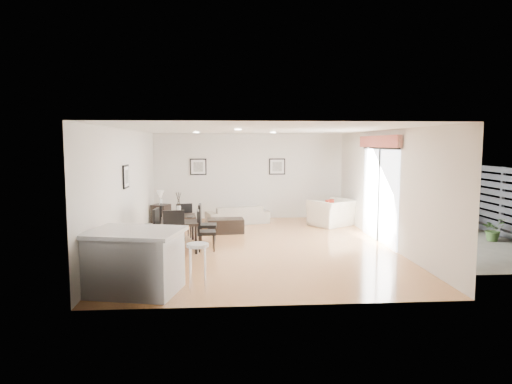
{
  "coord_description": "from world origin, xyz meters",
  "views": [
    {
      "loc": [
        -0.8,
        -10.48,
        2.38
      ],
      "look_at": [
        -0.03,
        0.4,
        1.22
      ],
      "focal_mm": 32.0,
      "sensor_mm": 36.0,
      "label": 1
    }
  ],
  "objects": [
    {
      "name": "wall_right",
      "position": [
        3.0,
        0.0,
        1.35
      ],
      "size": [
        0.04,
        8.0,
        2.7
      ],
      "primitive_type": "cube",
      "color": "silver",
      "rests_on": "ground"
    },
    {
      "name": "wall_back",
      "position": [
        0.0,
        4.0,
        1.35
      ],
      "size": [
        6.0,
        0.04,
        2.7
      ],
      "primitive_type": "cube",
      "color": "silver",
      "rests_on": "ground"
    },
    {
      "name": "side_table",
      "position": [
        -2.66,
        2.96,
        0.3
      ],
      "size": [
        0.58,
        0.58,
        0.6
      ],
      "primitive_type": "cube",
      "rotation": [
        0.0,
        0.0,
        -0.38
      ],
      "color": "black",
      "rests_on": "ground"
    },
    {
      "name": "framed_print_back_left",
      "position": [
        -1.6,
        3.97,
        1.65
      ],
      "size": [
        0.52,
        0.04,
        0.52
      ],
      "color": "black",
      "rests_on": "wall_back"
    },
    {
      "name": "cushion",
      "position": [
        2.23,
        2.33,
        0.6
      ],
      "size": [
        0.31,
        0.32,
        0.34
      ],
      "primitive_type": "cube",
      "rotation": [
        0.0,
        0.0,
        3.96
      ],
      "color": "#9D2314",
      "rests_on": "armchair"
    },
    {
      "name": "courtyard_plant_b",
      "position": [
        5.76,
        1.16,
        0.3
      ],
      "size": [
        0.36,
        0.36,
        0.59
      ],
      "primitive_type": "imported",
      "rotation": [
        0.0,
        0.0,
        -0.09
      ],
      "color": "#385624",
      "rests_on": "ground"
    },
    {
      "name": "dining_table",
      "position": [
        -1.84,
        -0.03,
        0.6
      ],
      "size": [
        0.98,
        1.68,
        0.67
      ],
      "rotation": [
        0.0,
        0.0,
        0.11
      ],
      "color": "black",
      "rests_on": "ground"
    },
    {
      "name": "framed_print_left_wall",
      "position": [
        -2.97,
        -0.2,
        1.65
      ],
      "size": [
        0.04,
        0.52,
        0.52
      ],
      "rotation": [
        0.0,
        0.0,
        1.57
      ],
      "color": "black",
      "rests_on": "wall_left"
    },
    {
      "name": "framed_print_back_right",
      "position": [
        0.9,
        3.97,
        1.65
      ],
      "size": [
        0.52,
        0.04,
        0.52
      ],
      "color": "black",
      "rests_on": "wall_back"
    },
    {
      "name": "coffee_table",
      "position": [
        -0.76,
        1.58,
        0.19
      ],
      "size": [
        1.0,
        0.64,
        0.38
      ],
      "primitive_type": "cube",
      "rotation": [
        0.0,
        0.0,
        0.07
      ],
      "color": "black",
      "rests_on": "ground"
    },
    {
      "name": "vase",
      "position": [
        -1.84,
        -0.03,
        0.94
      ],
      "size": [
        0.66,
        1.09,
        0.61
      ],
      "color": "white",
      "rests_on": "dining_table"
    },
    {
      "name": "bar_stool",
      "position": [
        -1.23,
        -3.23,
        0.67
      ],
      "size": [
        0.36,
        0.36,
        0.78
      ],
      "color": "white",
      "rests_on": "ground"
    },
    {
      "name": "courtyard",
      "position": [
        6.16,
        0.87,
        0.92
      ],
      "size": [
        6.0,
        6.0,
        2.0
      ],
      "color": "gray",
      "rests_on": "ground"
    },
    {
      "name": "courtyard_plant_a",
      "position": [
        5.78,
        0.08,
        0.29
      ],
      "size": [
        0.61,
        0.56,
        0.58
      ],
      "primitive_type": "imported",
      "rotation": [
        0.0,
        0.0,
        0.23
      ],
      "color": "#385624",
      "rests_on": "ground"
    },
    {
      "name": "dining_chair_enear",
      "position": [
        -1.28,
        -0.43,
        0.51
      ],
      "size": [
        0.44,
        0.44,
        0.91
      ],
      "rotation": [
        0.0,
        0.0,
        1.64
      ],
      "color": "black",
      "rests_on": "ground"
    },
    {
      "name": "sliding_door",
      "position": [
        2.96,
        0.3,
        1.66
      ],
      "size": [
        0.12,
        2.7,
        2.57
      ],
      "color": "white",
      "rests_on": "wall_right"
    },
    {
      "name": "wall_left",
      "position": [
        -3.0,
        0.0,
        1.35
      ],
      "size": [
        0.04,
        8.0,
        2.7
      ],
      "primitive_type": "cube",
      "color": "silver",
      "rests_on": "ground"
    },
    {
      "name": "ground",
      "position": [
        0.0,
        0.0,
        0.0
      ],
      "size": [
        8.0,
        8.0,
        0.0
      ],
      "primitive_type": "plane",
      "color": "tan",
      "rests_on": "ground"
    },
    {
      "name": "dining_chair_head",
      "position": [
        -1.85,
        -1.01,
        0.55
      ],
      "size": [
        0.48,
        0.48,
        0.98
      ],
      "rotation": [
        0.0,
        0.0,
        0.1
      ],
      "color": "black",
      "rests_on": "ground"
    },
    {
      "name": "ceiling",
      "position": [
        0.0,
        0.0,
        2.7
      ],
      "size": [
        6.0,
        8.0,
        0.02
      ],
      "primitive_type": "cube",
      "color": "white",
      "rests_on": "wall_back"
    },
    {
      "name": "dining_chair_wnear",
      "position": [
        -2.4,
        -0.44,
        0.54
      ],
      "size": [
        0.47,
        0.47,
        0.96
      ],
      "rotation": [
        0.0,
        0.0,
        -1.66
      ],
      "color": "black",
      "rests_on": "ground"
    },
    {
      "name": "dining_chair_wfar",
      "position": [
        -2.4,
        0.38,
        0.52
      ],
      "size": [
        0.47,
        0.47,
        0.94
      ],
      "rotation": [
        0.0,
        0.0,
        -1.45
      ],
      "color": "black",
      "rests_on": "ground"
    },
    {
      "name": "armchair",
      "position": [
        2.34,
        2.44,
        0.38
      ],
      "size": [
        1.54,
        1.5,
        0.76
      ],
      "primitive_type": "imported",
      "rotation": [
        0.0,
        0.0,
        3.74
      ],
      "color": "beige",
      "rests_on": "ground"
    },
    {
      "name": "dining_chair_efar",
      "position": [
        -1.28,
        0.37,
        0.52
      ],
      "size": [
        0.43,
        0.43,
        0.94
      ],
      "rotation": [
        0.0,
        0.0,
        1.55
      ],
      "color": "black",
      "rests_on": "ground"
    },
    {
      "name": "sofa",
      "position": [
        -0.4,
        2.98,
        0.27
      ],
      "size": [
        1.96,
        1.19,
        0.54
      ],
      "primitive_type": "imported",
      "rotation": [
        0.0,
        0.0,
        3.41
      ],
      "color": "gray",
      "rests_on": "ground"
    },
    {
      "name": "wall_front",
      "position": [
        0.0,
        -4.0,
        1.35
      ],
      "size": [
        6.0,
        0.04,
        2.7
      ],
      "primitive_type": "cube",
      "color": "silver",
      "rests_on": "ground"
    },
    {
      "name": "kitchen_island",
      "position": [
        -2.23,
        -3.23,
        0.51
      ],
      "size": [
        1.66,
        1.41,
        1.01
      ],
      "rotation": [
        0.0,
        0.0,
        -0.23
      ],
      "color": "silver",
      "rests_on": "ground"
    },
    {
      "name": "dining_chair_foot",
      "position": [
        -1.82,
        0.97,
        0.5
      ],
      "size": [
        0.49,
        0.49,
        0.89
      ],
      "rotation": [
        0.0,
        0.0,
        3.42
      ],
      "color": "black",
      "rests_on": "ground"
    },
    {
      "name": "table_lamp",
      "position": [
        -2.66,
        2.96,
        0.87
      ],
      "size": [
        0.22,
        0.22,
        0.41
      ],
      "color": "white",
      "rests_on": "side_table"
    }
  ]
}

